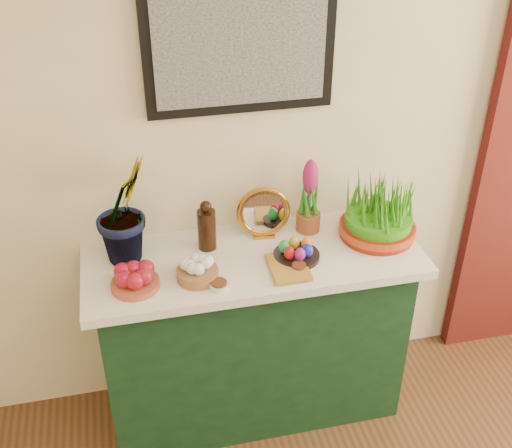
{
  "coord_description": "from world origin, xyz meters",
  "views": [
    {
      "loc": [
        -0.77,
        -0.11,
        2.43
      ],
      "look_at": [
        -0.3,
        1.95,
        1.07
      ],
      "focal_mm": 45.0,
      "sensor_mm": 36.0,
      "label": 1
    }
  ],
  "objects_px": {
    "mirror": "(263,213)",
    "hyacinth_green": "(122,194)",
    "sideboard": "(254,338)",
    "wheatgrass_sabzeh": "(379,212)",
    "book": "(270,269)"
  },
  "relations": [
    {
      "from": "mirror",
      "to": "book",
      "type": "xyz_separation_m",
      "value": [
        -0.04,
        -0.27,
        -0.1
      ]
    },
    {
      "from": "mirror",
      "to": "wheatgrass_sabzeh",
      "type": "bearing_deg",
      "value": -13.33
    },
    {
      "from": "book",
      "to": "wheatgrass_sabzeh",
      "type": "distance_m",
      "value": 0.55
    },
    {
      "from": "mirror",
      "to": "hyacinth_green",
      "type": "bearing_deg",
      "value": -176.57
    },
    {
      "from": "wheatgrass_sabzeh",
      "to": "hyacinth_green",
      "type": "bearing_deg",
      "value": 175.71
    },
    {
      "from": "sideboard",
      "to": "mirror",
      "type": "relative_size",
      "value": 5.54
    },
    {
      "from": "hyacinth_green",
      "to": "mirror",
      "type": "bearing_deg",
      "value": -41.55
    },
    {
      "from": "sideboard",
      "to": "wheatgrass_sabzeh",
      "type": "distance_m",
      "value": 0.8
    },
    {
      "from": "mirror",
      "to": "wheatgrass_sabzeh",
      "type": "height_order",
      "value": "wheatgrass_sabzeh"
    },
    {
      "from": "hyacinth_green",
      "to": "book",
      "type": "distance_m",
      "value": 0.65
    },
    {
      "from": "sideboard",
      "to": "book",
      "type": "relative_size",
      "value": 6.45
    },
    {
      "from": "hyacinth_green",
      "to": "mirror",
      "type": "xyz_separation_m",
      "value": [
        0.57,
        0.03,
        -0.18
      ]
    },
    {
      "from": "hyacinth_green",
      "to": "wheatgrass_sabzeh",
      "type": "distance_m",
      "value": 1.07
    },
    {
      "from": "sideboard",
      "to": "book",
      "type": "height_order",
      "value": "book"
    },
    {
      "from": "mirror",
      "to": "wheatgrass_sabzeh",
      "type": "relative_size",
      "value": 0.71
    }
  ]
}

